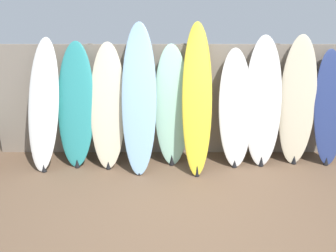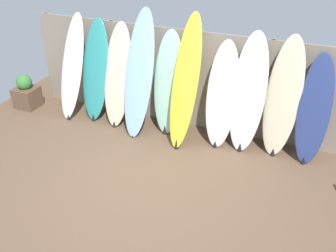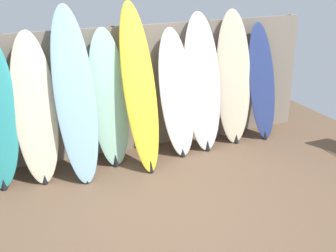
% 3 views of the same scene
% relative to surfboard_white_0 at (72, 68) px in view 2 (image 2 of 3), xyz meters
% --- Properties ---
extents(ground, '(7.68, 7.68, 0.00)m').
position_rel_surfboard_white_0_xyz_m(ground, '(2.11, -1.58, -0.96)').
color(ground, brown).
extents(fence_back, '(6.08, 0.11, 1.80)m').
position_rel_surfboard_white_0_xyz_m(fence_back, '(2.11, 0.43, -0.06)').
color(fence_back, gray).
rests_on(fence_back, ground).
extents(surfboard_white_0, '(0.57, 0.80, 1.93)m').
position_rel_surfboard_white_0_xyz_m(surfboard_white_0, '(0.00, 0.00, 0.00)').
color(surfboard_white_0, white).
rests_on(surfboard_white_0, ground).
extents(surfboard_teal_1, '(0.62, 0.61, 1.88)m').
position_rel_surfboard_white_0_xyz_m(surfboard_teal_1, '(0.47, 0.06, -0.03)').
color(surfboard_teal_1, teal).
rests_on(surfboard_teal_1, ground).
extents(surfboard_cream_2, '(0.55, 0.60, 1.87)m').
position_rel_surfboard_white_0_xyz_m(surfboard_cream_2, '(0.96, 0.03, -0.03)').
color(surfboard_cream_2, beige).
rests_on(surfboard_cream_2, ground).
extents(surfboard_skyblue_3, '(0.51, 0.78, 2.16)m').
position_rel_surfboard_white_0_xyz_m(surfboard_skyblue_3, '(1.44, -0.08, 0.11)').
color(surfboard_skyblue_3, '#8CB7D6').
rests_on(surfboard_skyblue_3, ground).
extents(surfboard_seafoam_4, '(0.56, 0.46, 1.84)m').
position_rel_surfboard_white_0_xyz_m(surfboard_seafoam_4, '(1.93, 0.09, -0.05)').
color(surfboard_seafoam_4, '#9ED6BC').
rests_on(surfboard_seafoam_4, ground).
extents(surfboard_yellow_5, '(0.46, 0.90, 2.16)m').
position_rel_surfboard_white_0_xyz_m(surfboard_yellow_5, '(2.30, -0.08, 0.11)').
color(surfboard_yellow_5, yellow).
rests_on(surfboard_yellow_5, ground).
extents(surfboard_white_6, '(0.55, 0.56, 1.78)m').
position_rel_surfboard_white_0_xyz_m(surfboard_white_6, '(2.89, 0.06, -0.08)').
color(surfboard_white_6, white).
rests_on(surfboard_white_6, ground).
extents(surfboard_white_7, '(0.57, 0.52, 1.96)m').
position_rel_surfboard_white_0_xyz_m(surfboard_white_7, '(3.32, 0.09, 0.01)').
color(surfboard_white_7, white).
rests_on(surfboard_white_7, ground).
extents(surfboard_cream_8, '(0.59, 0.48, 1.97)m').
position_rel_surfboard_white_0_xyz_m(surfboard_cream_8, '(3.85, 0.13, 0.01)').
color(surfboard_cream_8, beige).
rests_on(surfboard_cream_8, ground).
extents(surfboard_navy_9, '(0.54, 0.50, 1.76)m').
position_rel_surfboard_white_0_xyz_m(surfboard_navy_9, '(4.34, 0.10, -0.09)').
color(surfboard_navy_9, navy).
rests_on(surfboard_navy_9, ground).
extents(planter_box, '(0.45, 0.42, 0.70)m').
position_rel_surfboard_white_0_xyz_m(planter_box, '(-1.09, -0.17, -0.66)').
color(planter_box, brown).
rests_on(planter_box, ground).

